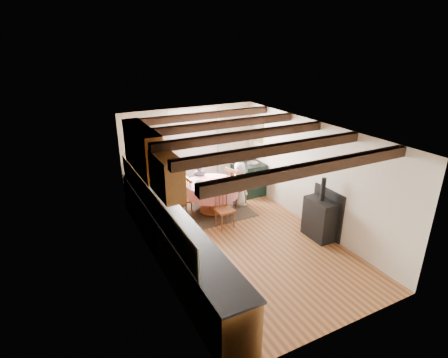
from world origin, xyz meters
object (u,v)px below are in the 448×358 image
chair_near (225,209)px  chair_left (182,198)px  chair_right (237,186)px  aga_range (248,177)px  child_far (199,183)px  cup (213,182)px  cast_iron_stove (321,208)px  dining_table (212,197)px  child_right (239,184)px

chair_near → chair_left: 1.11m
chair_right → aga_range: 0.92m
child_far → cup: child_far is taller
chair_right → child_far: child_far is taller
chair_left → cast_iron_stove: (2.26, -2.21, 0.20)m
dining_table → child_right: (0.79, 0.05, 0.19)m
chair_near → chair_left: (-0.68, 0.88, 0.04)m
dining_table → cup: 0.43m
chair_near → child_right: size_ratio=0.78×
chair_near → chair_left: bearing=125.3°
chair_near → child_right: bearing=42.6°
chair_near → child_far: size_ratio=0.82×
chair_left → chair_right: 1.46m
aga_range → chair_right: bearing=-139.2°
cast_iron_stove → chair_near: bearing=140.1°
aga_range → cup: bearing=-153.1°
aga_range → child_far: child_far is taller
chair_near → aga_range: (1.48, 1.47, 0.00)m
dining_table → cast_iron_stove: bearing=-54.6°
aga_range → child_right: bearing=-135.2°
cast_iron_stove → child_right: cast_iron_stove is taller
cast_iron_stove → child_far: cast_iron_stove is taller
cast_iron_stove → child_right: (-0.73, 2.18, -0.11)m
chair_near → aga_range: bearing=42.6°
chair_right → child_far: bearing=38.2°
dining_table → chair_right: 0.73m
chair_right → child_far: size_ratio=0.94×
cast_iron_stove → child_right: size_ratio=1.20×
child_right → cast_iron_stove: bearing=-159.1°
child_far → chair_near: bearing=103.5°
chair_right → child_right: size_ratio=0.90×
child_far → child_right: (0.86, -0.57, 0.02)m
chair_left → cup: bearing=78.4°
aga_range → cast_iron_stove: size_ratio=0.72×
chair_right → child_right: (0.07, -0.02, 0.06)m
chair_right → aga_range: bearing=-65.6°
dining_table → cup: size_ratio=13.65×
dining_table → aga_range: bearing=25.2°
chair_left → child_right: 1.54m
aga_range → cast_iron_stove: 2.81m
aga_range → cast_iron_stove: (0.11, -2.79, 0.23)m
cup → chair_right: bearing=9.3°
chair_right → aga_range: (0.69, 0.60, -0.06)m
cup → cast_iron_stove: bearing=-53.8°
dining_table → chair_near: chair_near is taller
child_far → dining_table: bearing=110.1°
chair_near → aga_range: aga_range is taller
chair_near → child_right: (0.86, 0.85, 0.12)m
child_far → cup: bearing=108.9°
child_far → cup: size_ratio=11.79×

